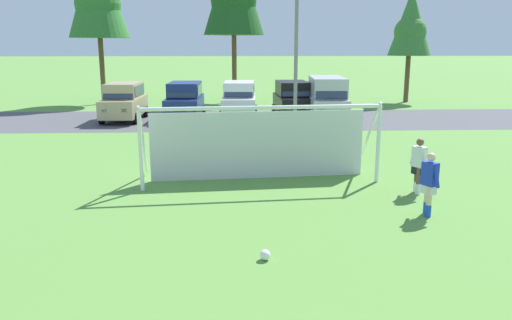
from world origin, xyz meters
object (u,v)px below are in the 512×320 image
parked_car_slot_center (293,99)px  street_lamp (300,57)px  soccer_ball (265,255)px  parked_car_slot_center_left (239,99)px  soccer_goal (260,141)px  player_midfield_center (418,166)px  parked_car_slot_far_left (124,101)px  parked_car_slot_center_right (327,98)px  player_defender_far (429,184)px  parked_car_slot_left (185,100)px

parked_car_slot_center → street_lamp: 6.38m
soccer_ball → parked_car_slot_center_left: bearing=90.7°
soccer_goal → player_midfield_center: soccer_goal is taller
parked_car_slot_far_left → street_lamp: bearing=-27.7°
soccer_ball → street_lamp: street_lamp is taller
player_midfield_center → parked_car_slot_center_right: parked_car_slot_center_right is taller
player_defender_far → street_lamp: street_lamp is taller
parked_car_slot_center → player_midfield_center: bearing=-83.7°
soccer_goal → street_lamp: street_lamp is taller
soccer_goal → street_lamp: size_ratio=1.06×
player_midfield_center → parked_car_slot_far_left: (-11.69, 15.34, 0.29)m
parked_car_slot_far_left → parked_car_slot_center_right: parked_car_slot_center_right is taller
soccer_ball → parked_car_slot_center: bearing=81.8°
soccer_ball → soccer_goal: bearing=88.0°
parked_car_slot_left → street_lamp: size_ratio=0.65×
parked_car_slot_center → street_lamp: (-0.39, -5.81, 2.60)m
soccer_ball → parked_car_slot_left: bearing=99.7°
player_midfield_center → parked_car_slot_left: bearing=117.7°
soccer_ball → street_lamp: 15.50m
soccer_ball → parked_car_slot_far_left: 21.04m
player_defender_far → parked_car_slot_far_left: (-11.24, 17.30, 0.29)m
soccer_goal → soccer_ball: bearing=-92.0°
player_defender_far → parked_car_slot_center: size_ratio=0.35×
player_defender_far → parked_car_slot_far_left: size_ratio=0.35×
parked_car_slot_left → street_lamp: bearing=-41.3°
soccer_ball → player_midfield_center: (4.77, 4.50, 0.71)m
parked_car_slot_center → parked_car_slot_center_right: bearing=-46.1°
soccer_goal → parked_car_slot_far_left: bearing=117.7°
player_defender_far → parked_car_slot_center_left: (-4.56, 17.97, 0.29)m
parked_car_slot_far_left → parked_car_slot_center_right: bearing=-4.9°
parked_car_slot_center → parked_car_slot_center_right: parked_car_slot_center_right is taller
parked_car_slot_far_left → soccer_goal: bearing=-62.3°
parked_car_slot_far_left → parked_car_slot_center_left: same height
soccer_ball → soccer_goal: 6.36m
player_midfield_center → parked_car_slot_center: size_ratio=0.35×
parked_car_slot_far_left → parked_car_slot_center_left: bearing=5.7°
parked_car_slot_left → player_defender_far: bearing=-66.2°
parked_car_slot_center_left → player_midfield_center: bearing=-72.6°
player_midfield_center → player_defender_far: same height
parked_car_slot_center_right → parked_car_slot_left: bearing=170.8°
soccer_ball → player_midfield_center: 6.60m
parked_car_slot_center_left → parked_car_slot_center: same height
soccer_ball → player_midfield_center: size_ratio=0.13×
player_defender_far → soccer_ball: bearing=-149.5°
soccer_ball → parked_car_slot_center_left: size_ratio=0.05×
parked_car_slot_center_left → street_lamp: (2.84, -5.66, 2.60)m
soccer_ball → street_lamp: size_ratio=0.03×
soccer_goal → parked_car_slot_center_left: bearing=91.8°
street_lamp → player_midfield_center: bearing=-78.2°
parked_car_slot_center_left → parked_car_slot_center_right: bearing=-18.5°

